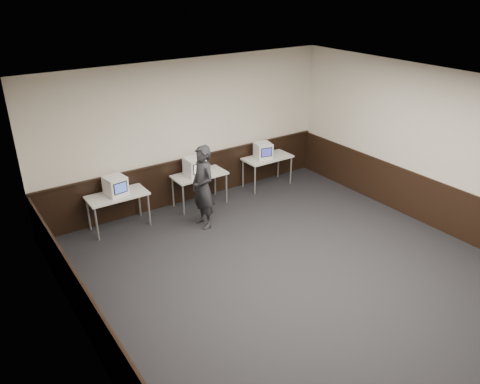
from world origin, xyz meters
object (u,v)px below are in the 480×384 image
emac_right (263,150)px  person (203,187)px  emac_center (195,166)px  desk_left (117,198)px  desk_right (267,160)px  desk_center (199,177)px  emac_left (116,186)px

emac_right → person: (-2.20, -0.92, -0.06)m
emac_center → emac_right: bearing=-0.4°
emac_center → emac_right: (1.88, 0.00, -0.01)m
desk_left → emac_center: emac_center is taller
desk_right → emac_center: 2.02m
person → emac_center: bearing=159.2°
desk_right → emac_center: bearing=179.6°
desk_center → emac_left: 1.92m
desk_right → emac_right: bearing=172.1°
desk_left → emac_right: emac_right is taller
desk_left → desk_right: size_ratio=1.00×
desk_center → emac_right: (1.78, 0.02, 0.26)m
emac_center → person: 0.97m
desk_center → desk_right: size_ratio=1.00×
desk_left → person: size_ratio=0.69×
desk_right → emac_left: emac_left is taller
desk_left → emac_right: size_ratio=2.60×
desk_right → emac_center: size_ratio=2.79×
emac_left → emac_center: emac_center is taller
desk_center → emac_right: bearing=0.6°
desk_left → emac_center: bearing=0.5°
desk_center → emac_left: bearing=179.7°
emac_center → desk_center: bearing=-9.0°
emac_right → desk_center: bearing=-167.1°
emac_right → person: size_ratio=0.26×
desk_left → emac_center: 1.82m
desk_left → desk_right: (3.80, 0.00, 0.00)m
desk_right → person: size_ratio=0.69×
emac_left → person: person is taller
emac_center → person: size_ratio=0.25×
desk_left → emac_left: bearing=108.7°
emac_left → emac_right: (3.68, 0.01, -0.01)m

